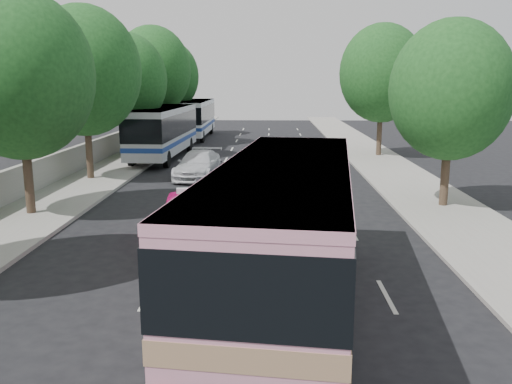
{
  "coord_description": "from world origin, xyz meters",
  "views": [
    {
      "loc": [
        1.22,
        -15.09,
        5.42
      ],
      "look_at": [
        0.71,
        3.35,
        1.6
      ],
      "focal_mm": 38.0,
      "sensor_mm": 36.0,
      "label": 1
    }
  ],
  "objects_px": {
    "pink_bus": "(286,220)",
    "pink_taxi": "(185,216)",
    "white_pickup": "(198,165)",
    "tour_coach_front": "(163,128)",
    "tour_coach_rear": "(195,115)"
  },
  "relations": [
    {
      "from": "pink_taxi",
      "to": "white_pickup",
      "type": "distance_m",
      "value": 11.98
    },
    {
      "from": "white_pickup",
      "to": "tour_coach_front",
      "type": "distance_m",
      "value": 8.5
    },
    {
      "from": "pink_bus",
      "to": "pink_taxi",
      "type": "relative_size",
      "value": 2.44
    },
    {
      "from": "pink_bus",
      "to": "tour_coach_rear",
      "type": "xyz_separation_m",
      "value": [
        -7.56,
        39.62,
        -0.11
      ]
    },
    {
      "from": "tour_coach_rear",
      "to": "pink_bus",
      "type": "bearing_deg",
      "value": -79.69
    },
    {
      "from": "white_pickup",
      "to": "tour_coach_rear",
      "type": "height_order",
      "value": "tour_coach_rear"
    },
    {
      "from": "pink_taxi",
      "to": "tour_coach_rear",
      "type": "xyz_separation_m",
      "value": [
        -4.25,
        33.62,
        1.32
      ]
    },
    {
      "from": "tour_coach_rear",
      "to": "white_pickup",
      "type": "bearing_deg",
      "value": -82.29
    },
    {
      "from": "pink_taxi",
      "to": "tour_coach_rear",
      "type": "relative_size",
      "value": 0.4
    },
    {
      "from": "tour_coach_rear",
      "to": "tour_coach_front",
      "type": "bearing_deg",
      "value": -91.75
    },
    {
      "from": "tour_coach_rear",
      "to": "pink_taxi",
      "type": "bearing_deg",
      "value": -83.29
    },
    {
      "from": "white_pickup",
      "to": "tour_coach_rear",
      "type": "bearing_deg",
      "value": 103.42
    },
    {
      "from": "pink_taxi",
      "to": "white_pickup",
      "type": "bearing_deg",
      "value": 89.21
    },
    {
      "from": "white_pickup",
      "to": "pink_taxi",
      "type": "bearing_deg",
      "value": -79.41
    },
    {
      "from": "pink_taxi",
      "to": "pink_bus",
      "type": "bearing_deg",
      "value": -67.23
    }
  ]
}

